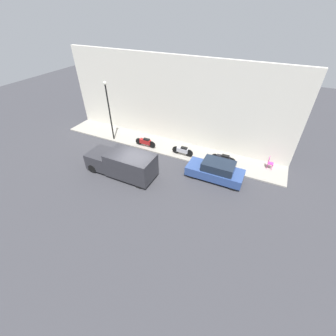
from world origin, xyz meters
TOP-DOWN VIEW (x-y plane):
  - ground_plane at (0.00, 0.00)m, footprint 60.00×60.00m
  - sidewalk at (4.61, 0.00)m, footprint 2.54×19.85m
  - building_facade at (6.02, 0.00)m, footprint 0.30×19.85m
  - parked_car at (2.26, -5.16)m, footprint 1.63×3.99m
  - delivery_van at (-0.15, 1.14)m, footprint 1.94×5.19m
  - motorcycle_black at (4.17, -5.23)m, footprint 0.30×1.95m
  - scooter_silver at (3.95, -1.92)m, footprint 0.30×1.80m
  - motorcycle_red at (3.81, 1.52)m, footprint 0.30×1.92m
  - streetlamp at (3.67, 4.82)m, footprint 0.28×0.28m
  - cafe_chair at (5.12, -8.51)m, footprint 0.40×0.40m

SIDE VIEW (x-z plane):
  - ground_plane at x=0.00m, z-range 0.00..0.00m
  - sidewalk at x=4.61m, z-range 0.00..0.10m
  - scooter_silver at x=3.95m, z-range 0.14..0.89m
  - motorcycle_red at x=3.81m, z-range 0.14..0.91m
  - motorcycle_black at x=4.17m, z-range 0.15..0.94m
  - cafe_chair at x=5.12m, z-range 0.15..1.08m
  - parked_car at x=2.26m, z-range -0.03..1.39m
  - delivery_van at x=-0.15m, z-range 0.02..1.88m
  - streetlamp at x=3.67m, z-range 0.59..5.75m
  - building_facade at x=6.02m, z-range 0.00..7.21m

